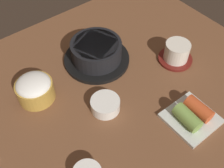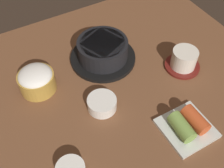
{
  "view_description": "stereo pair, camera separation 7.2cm",
  "coord_description": "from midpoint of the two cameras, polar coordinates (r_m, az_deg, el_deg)",
  "views": [
    {
      "loc": [
        -27.56,
        -39.68,
        61.96
      ],
      "look_at": [
        2.0,
        -2.0,
        5.0
      ],
      "focal_mm": 43.99,
      "sensor_mm": 36.0,
      "label": 1
    },
    {
      "loc": [
        -21.53,
        -43.71,
        61.96
      ],
      "look_at": [
        2.0,
        -2.0,
        5.0
      ],
      "focal_mm": 43.99,
      "sensor_mm": 36.0,
      "label": 2
    }
  ],
  "objects": [
    {
      "name": "dining_table",
      "position": [
        0.78,
        0.66,
        -1.62
      ],
      "size": [
        100.0,
        76.0,
        2.0
      ],
      "primitive_type": "cube",
      "color": "brown",
      "rests_on": "ground"
    },
    {
      "name": "stone_pot",
      "position": [
        0.83,
        0.57,
        6.72
      ],
      "size": [
        19.97,
        19.97,
        6.91
      ],
      "color": "black",
      "rests_on": "dining_table"
    },
    {
      "name": "rice_bowl",
      "position": [
        0.76,
        -12.85,
        0.73
      ],
      "size": [
        9.98,
        9.98,
        7.1
      ],
      "color": "#B78C38",
      "rests_on": "dining_table"
    },
    {
      "name": "tea_cup_with_saucer",
      "position": [
        0.84,
        17.1,
        4.68
      ],
      "size": [
        10.46,
        10.46,
        6.32
      ],
      "color": "maroon",
      "rests_on": "dining_table"
    },
    {
      "name": "banchan_cup_center",
      "position": [
        0.72,
        0.78,
        -4.22
      ],
      "size": [
        7.77,
        7.77,
        3.26
      ],
      "color": "white",
      "rests_on": "dining_table"
    },
    {
      "name": "kimchi_plate",
      "position": [
        0.71,
        18.31,
        -8.36
      ],
      "size": [
        12.07,
        12.07,
        4.73
      ],
      "color": "silver",
      "rests_on": "dining_table"
    }
  ]
}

